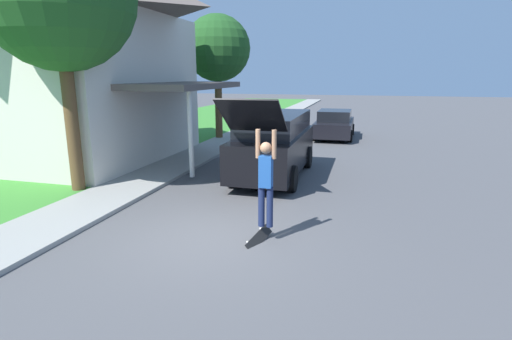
# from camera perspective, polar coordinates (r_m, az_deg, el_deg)

# --- Properties ---
(ground_plane) EXTENTS (120.00, 120.00, 0.00)m
(ground_plane) POSITION_cam_1_polar(r_m,az_deg,el_deg) (8.51, -6.53, -9.14)
(ground_plane) COLOR #49494C
(lawn) EXTENTS (10.00, 80.00, 0.08)m
(lawn) POSITION_cam_1_polar(r_m,az_deg,el_deg) (17.52, -23.89, 1.72)
(lawn) COLOR #387F2D
(lawn) RESTS_ON ground_plane
(sidewalk) EXTENTS (1.80, 80.00, 0.10)m
(sidewalk) POSITION_cam_1_polar(r_m,az_deg,el_deg) (15.16, -10.83, 1.01)
(sidewalk) COLOR gray
(sidewalk) RESTS_ON ground_plane
(house) EXTENTS (10.96, 8.35, 8.30)m
(house) POSITION_cam_1_polar(r_m,az_deg,el_deg) (17.57, -26.63, 15.86)
(house) COLOR beige
(house) RESTS_ON lawn
(lawn_tree_far) EXTENTS (3.25, 3.25, 6.07)m
(lawn_tree_far) POSITION_cam_1_polar(r_m,az_deg,el_deg) (20.61, -5.54, 16.84)
(lawn_tree_far) COLOR brown
(lawn_tree_far) RESTS_ON lawn
(suv_parked) EXTENTS (2.01, 5.82, 2.70)m
(suv_parked) POSITION_cam_1_polar(r_m,az_deg,el_deg) (12.94, 2.62, 3.77)
(suv_parked) COLOR black
(suv_parked) RESTS_ON ground_plane
(car_down_street) EXTENTS (1.97, 4.31, 1.45)m
(car_down_street) POSITION_cam_1_polar(r_m,az_deg,el_deg) (21.51, 11.15, 6.41)
(car_down_street) COLOR black
(car_down_street) RESTS_ON ground_plane
(skateboarder) EXTENTS (0.41, 0.23, 1.94)m
(skateboarder) POSITION_cam_1_polar(r_m,az_deg,el_deg) (7.75, 1.40, -1.10)
(skateboarder) COLOR #192347
(skateboarder) RESTS_ON ground_plane
(skateboard) EXTENTS (0.38, 0.76, 0.38)m
(skateboard) POSITION_cam_1_polar(r_m,az_deg,el_deg) (8.08, 0.39, -9.74)
(skateboard) COLOR black
(skateboard) RESTS_ON ground_plane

